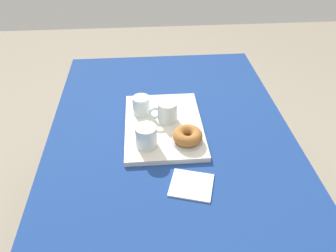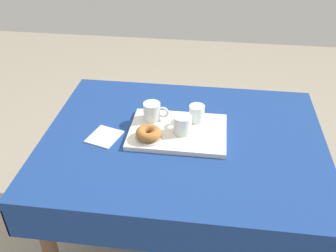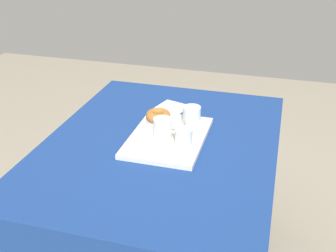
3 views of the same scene
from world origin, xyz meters
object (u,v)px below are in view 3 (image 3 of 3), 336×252
dining_table (161,161)px  sugar_donut_left (158,115)px  tea_mug_left (163,129)px  tea_mug_right (192,116)px  water_glass_near (184,139)px  serving_tray (168,137)px  donut_plate_left (158,120)px  paper_napkin (172,107)px

dining_table → sugar_donut_left: size_ratio=11.19×
dining_table → tea_mug_left: tea_mug_left is taller
tea_mug_left → tea_mug_right: (-0.15, 0.09, 0.00)m
dining_table → water_glass_near: water_glass_near is taller
serving_tray → donut_plate_left: donut_plate_left is taller
tea_mug_right → water_glass_near: (0.20, 0.01, -0.00)m
dining_table → donut_plate_left: 0.20m
sugar_donut_left → donut_plate_left: bearing=0.0°
donut_plate_left → sugar_donut_left: bearing=0.0°
serving_tray → donut_plate_left: size_ratio=3.68×
tea_mug_left → water_glass_near: (0.06, 0.10, -0.00)m
tea_mug_left → paper_napkin: 0.35m
dining_table → donut_plate_left: bearing=-159.2°
dining_table → tea_mug_left: bearing=120.6°
serving_tray → dining_table: bearing=-42.9°
paper_napkin → donut_plate_left: bearing=-3.1°
serving_tray → tea_mug_left: tea_mug_left is taller
water_glass_near → sugar_donut_left: (-0.19, -0.16, -0.01)m
water_glass_near → serving_tray: bearing=-131.7°
water_glass_near → sugar_donut_left: 0.25m
serving_tray → sugar_donut_left: size_ratio=3.88×
tea_mug_left → tea_mug_right: bearing=149.6°
serving_tray → sugar_donut_left: sugar_donut_left is taller
sugar_donut_left → paper_napkin: size_ratio=0.81×
serving_tray → tea_mug_right: (-0.12, 0.07, 0.05)m
tea_mug_right → donut_plate_left: 0.15m
dining_table → water_glass_near: size_ratio=15.96×
tea_mug_left → sugar_donut_left: size_ratio=1.08×
serving_tray → paper_napkin: 0.32m
serving_tray → tea_mug_right: bearing=150.4°
tea_mug_left → water_glass_near: bearing=61.1°
tea_mug_left → dining_table: bearing=-59.4°
water_glass_near → donut_plate_left: (-0.19, -0.16, -0.03)m
tea_mug_left → tea_mug_right: 0.17m
water_glass_near → paper_napkin: bearing=-158.5°
tea_mug_right → serving_tray: bearing=-29.6°
dining_table → tea_mug_left: 0.16m
tea_mug_left → donut_plate_left: bearing=-154.6°
tea_mug_right → sugar_donut_left: tea_mug_right is taller
tea_mug_right → water_glass_near: size_ratio=1.54×
donut_plate_left → paper_napkin: bearing=176.9°
water_glass_near → tea_mug_right: bearing=-175.9°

